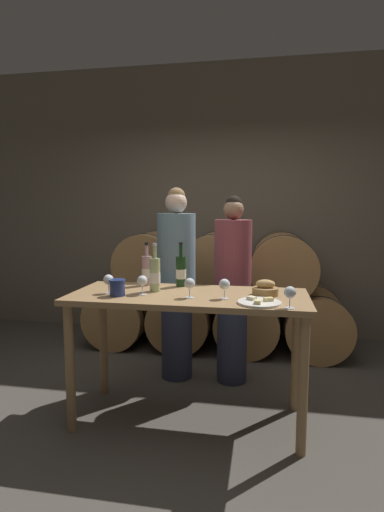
# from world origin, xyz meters

# --- Properties ---
(ground_plane) EXTENTS (10.00, 10.00, 0.00)m
(ground_plane) POSITION_xyz_m (0.00, 0.00, 0.00)
(ground_plane) COLOR #4C473F
(stone_wall_back) EXTENTS (10.00, 0.12, 3.20)m
(stone_wall_back) POSITION_xyz_m (0.00, 2.15, 1.60)
(stone_wall_back) COLOR #706656
(stone_wall_back) RESTS_ON ground_plane
(barrel_stack) EXTENTS (2.80, 0.88, 1.27)m
(barrel_stack) POSITION_xyz_m (0.00, 1.59, 0.58)
(barrel_stack) COLOR #A87A47
(barrel_stack) RESTS_ON ground_plane
(tasting_table) EXTENTS (1.65, 0.69, 0.93)m
(tasting_table) POSITION_xyz_m (0.00, 0.00, 0.80)
(tasting_table) COLOR #99754C
(tasting_table) RESTS_ON ground_plane
(person_left) EXTENTS (0.34, 0.34, 1.70)m
(person_left) POSITION_xyz_m (-0.24, 0.71, 0.87)
(person_left) COLOR #2D334C
(person_left) RESTS_ON ground_plane
(person_right) EXTENTS (0.32, 0.32, 1.63)m
(person_right) POSITION_xyz_m (0.25, 0.71, 0.83)
(person_right) COLOR #2D334C
(person_right) RESTS_ON ground_plane
(wine_bottle_red) EXTENTS (0.08, 0.08, 0.34)m
(wine_bottle_red) POSITION_xyz_m (-0.11, 0.26, 1.05)
(wine_bottle_red) COLOR #193819
(wine_bottle_red) RESTS_ON tasting_table
(wine_bottle_white) EXTENTS (0.08, 0.08, 0.35)m
(wine_bottle_white) POSITION_xyz_m (-0.25, 0.04, 1.05)
(wine_bottle_white) COLOR #ADBC7F
(wine_bottle_white) RESTS_ON tasting_table
(wine_bottle_rose) EXTENTS (0.08, 0.08, 0.33)m
(wine_bottle_rose) POSITION_xyz_m (-0.38, 0.25, 1.04)
(wine_bottle_rose) COLOR #BC8E93
(wine_bottle_rose) RESTS_ON tasting_table
(blue_crock) EXTENTS (0.11, 0.11, 0.11)m
(blue_crock) POSITION_xyz_m (-0.47, -0.15, 0.99)
(blue_crock) COLOR navy
(blue_crock) RESTS_ON tasting_table
(bread_basket) EXTENTS (0.18, 0.18, 0.11)m
(bread_basket) POSITION_xyz_m (0.53, 0.05, 0.97)
(bread_basket) COLOR olive
(bread_basket) RESTS_ON tasting_table
(cheese_plate) EXTENTS (0.27, 0.27, 0.04)m
(cheese_plate) POSITION_xyz_m (0.49, -0.20, 0.94)
(cheese_plate) COLOR white
(cheese_plate) RESTS_ON tasting_table
(wine_glass_far_left) EXTENTS (0.07, 0.07, 0.13)m
(wine_glass_far_left) POSITION_xyz_m (-0.56, -0.08, 1.02)
(wine_glass_far_left) COLOR white
(wine_glass_far_left) RESTS_ON tasting_table
(wine_glass_left) EXTENTS (0.07, 0.07, 0.13)m
(wine_glass_left) POSITION_xyz_m (-0.31, -0.08, 1.02)
(wine_glass_left) COLOR white
(wine_glass_left) RESTS_ON tasting_table
(wine_glass_center) EXTENTS (0.07, 0.07, 0.13)m
(wine_glass_center) POSITION_xyz_m (0.03, -0.12, 1.02)
(wine_glass_center) COLOR white
(wine_glass_center) RESTS_ON tasting_table
(wine_glass_right) EXTENTS (0.07, 0.07, 0.13)m
(wine_glass_right) POSITION_xyz_m (0.26, -0.10, 1.02)
(wine_glass_right) COLOR white
(wine_glass_right) RESTS_ON tasting_table
(wine_glass_far_right) EXTENTS (0.07, 0.07, 0.13)m
(wine_glass_far_right) POSITION_xyz_m (0.67, -0.28, 1.02)
(wine_glass_far_right) COLOR white
(wine_glass_far_right) RESTS_ON tasting_table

